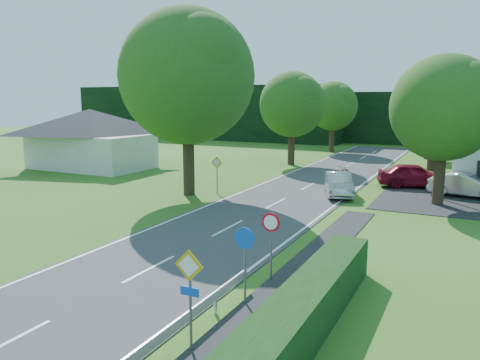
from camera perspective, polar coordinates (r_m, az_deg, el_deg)
The scene contains 22 objects.
road at distance 23.99m, azimuth 0.76°, elevation -4.76°, with size 7.00×80.00×0.04m, color #39393B.
line_edge_left at distance 25.52m, azimuth -5.84°, elevation -3.86°, with size 0.12×80.00×0.01m, color white.
line_edge_right at distance 22.81m, azimuth 8.17°, elevation -5.58°, with size 0.12×80.00×0.01m, color white.
line_centre at distance 23.98m, azimuth 0.76°, elevation -4.71°, with size 0.12×80.00×0.01m, color white, non-canonical shape.
tree_main at distance 29.64m, azimuth -6.41°, elevation 9.31°, with size 9.40×9.40×11.64m, color #265419, non-canonical shape.
tree_left_far at distance 43.63m, azimuth 6.33°, elevation 7.46°, with size 7.00×7.00×8.58m, color #265419, non-canonical shape.
tree_right_far at distance 43.04m, azimuth 22.58°, elevation 7.08°, with size 7.40×7.40×9.09m, color #265419, non-canonical shape.
tree_left_back at distance 54.91m, azimuth 11.20°, elevation 7.55°, with size 6.60×6.60×8.07m, color #265419, non-canonical shape.
tree_right_back at distance 51.12m, azimuth 22.07°, elevation 6.58°, with size 6.20×6.20×7.56m, color #265419, non-canonical shape.
tree_right_mid at distance 29.00m, azimuth 23.46°, elevation 5.52°, with size 7.00×7.00×8.58m, color #265419, non-canonical shape.
treeline_left at distance 73.56m, azimuth -4.72°, elevation 8.22°, with size 44.00×6.00×8.00m, color black.
treeline_right at distance 66.99m, azimuth 24.90°, elevation 6.76°, with size 30.00×5.00×7.00m, color black.
bungalow_left at distance 43.25m, azimuth -17.72°, elevation 4.94°, with size 11.00×6.50×5.20m.
streetlight at distance 31.01m, azimuth 22.89°, elevation 6.11°, with size 2.03×0.18×8.00m.
sign_priority_right at distance 11.43m, azimuth -6.17°, elevation -12.20°, with size 0.78×0.09×2.59m.
sign_roundabout at distance 13.93m, azimuth 0.58°, elevation -8.57°, with size 0.64×0.08×2.37m.
sign_speed_limit at distance 15.64m, azimuth 3.79°, elevation -6.16°, with size 0.64×0.11×2.37m.
sign_priority_left at distance 30.03m, azimuth -2.84°, elevation 1.51°, with size 0.78×0.09×2.44m.
moving_car at distance 30.19m, azimuth 11.95°, elevation -0.49°, with size 1.53×4.38×1.44m, color #B7B8BC.
motorcycle at distance 36.07m, azimuth 12.64°, elevation 0.87°, with size 0.72×2.08×1.09m, color black.
parked_car_red at distance 34.48m, azimuth 20.47°, elevation 0.55°, with size 1.96×4.86×1.66m, color maroon.
parked_car_silver_a at distance 32.35m, azimuth 25.86°, elevation -0.59°, with size 1.52×4.37×1.44m, color silver.
Camera 1 is at (10.07, -0.91, 6.08)m, focal length 35.00 mm.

